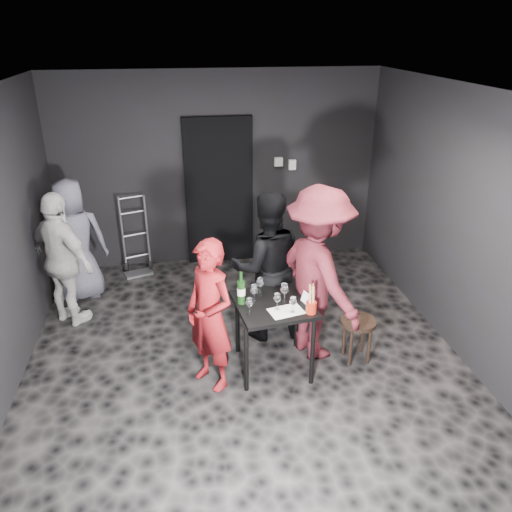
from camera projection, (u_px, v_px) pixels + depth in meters
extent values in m
cube|color=black|center=(245.00, 355.00, 5.32)|extent=(4.50, 5.00, 0.02)
cube|color=silver|center=(241.00, 91.00, 4.18)|extent=(4.50, 5.00, 0.02)
cube|color=black|center=(218.00, 170.00, 6.99)|extent=(4.50, 0.04, 2.70)
cube|color=black|center=(313.00, 430.00, 2.51)|extent=(4.50, 0.04, 2.70)
cube|color=black|center=(461.00, 225.00, 5.08)|extent=(0.04, 5.00, 2.70)
cube|color=black|center=(219.00, 192.00, 7.06)|extent=(0.95, 0.10, 2.10)
cube|color=#B7B7B2|center=(278.00, 162.00, 7.03)|extent=(0.12, 0.06, 0.12)
cube|color=#B7B7B2|center=(292.00, 165.00, 7.08)|extent=(0.10, 0.06, 0.14)
cylinder|color=#B2B2B7|center=(123.00, 235.00, 6.89)|extent=(0.03, 0.03, 1.12)
cylinder|color=#B2B2B7|center=(147.00, 234.00, 6.94)|extent=(0.03, 0.03, 1.12)
cube|color=#B2B2B7|center=(139.00, 273.00, 7.04)|extent=(0.37, 0.21, 0.03)
cylinder|color=black|center=(127.00, 266.00, 7.12)|extent=(0.04, 0.16, 0.16)
cylinder|color=black|center=(151.00, 264.00, 7.17)|extent=(0.04, 0.16, 0.16)
cube|color=black|center=(274.00, 305.00, 4.85)|extent=(0.72, 0.72, 0.04)
cylinder|color=black|center=(246.00, 359.00, 4.67)|extent=(0.04, 0.04, 0.71)
cylinder|color=black|center=(312.00, 353.00, 4.77)|extent=(0.04, 0.04, 0.71)
cylinder|color=black|center=(237.00, 323.00, 5.24)|extent=(0.04, 0.04, 0.71)
cylinder|color=black|center=(297.00, 318.00, 5.34)|extent=(0.04, 0.04, 0.71)
cylinder|color=black|center=(359.00, 322.00, 5.09)|extent=(0.37, 0.37, 0.04)
cylinder|color=black|center=(362.00, 336.00, 5.30)|extent=(0.04, 0.04, 0.41)
cylinder|color=black|center=(344.00, 337.00, 5.27)|extent=(0.04, 0.04, 0.41)
cylinder|color=black|center=(351.00, 348.00, 5.09)|extent=(0.04, 0.04, 0.41)
cylinder|color=black|center=(369.00, 346.00, 5.12)|extent=(0.04, 0.04, 0.41)
imported|color=maroon|center=(210.00, 316.00, 4.62)|extent=(0.63, 0.66, 1.51)
imported|color=black|center=(267.00, 258.00, 5.33)|extent=(0.92, 0.52, 1.87)
imported|color=#541720|center=(319.00, 256.00, 4.92)|extent=(1.14, 1.61, 2.26)
imported|color=silver|center=(62.00, 257.00, 5.59)|extent=(1.05, 1.00, 1.68)
imported|color=#555463|center=(74.00, 238.00, 6.15)|extent=(0.85, 0.54, 1.63)
cube|color=white|center=(286.00, 311.00, 4.70)|extent=(0.35, 0.28, 0.00)
cylinder|color=black|center=(241.00, 292.00, 4.79)|extent=(0.08, 0.08, 0.24)
cylinder|color=black|center=(241.00, 277.00, 4.72)|extent=(0.03, 0.03, 0.10)
cylinder|color=white|center=(241.00, 291.00, 4.79)|extent=(0.08, 0.08, 0.07)
cylinder|color=maroon|center=(311.00, 307.00, 4.66)|extent=(0.10, 0.10, 0.11)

